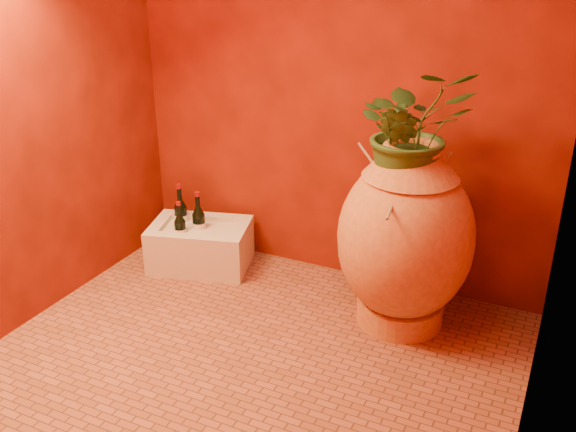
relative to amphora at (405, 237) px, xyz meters
The scene contains 12 objects.
floor 0.96m from the amphora, 132.02° to the right, with size 2.50×2.50×0.00m, color brown.
wall_back 1.01m from the amphora, 144.94° to the left, with size 2.50×0.02×2.50m, color #501104.
wall_left 2.05m from the amphora, 161.22° to the right, with size 0.02×2.00×2.50m, color #501104.
wall_right 1.20m from the amphora, 41.27° to the right, with size 0.02×2.00×2.50m, color #501104.
amphora is the anchor object (origin of this frame).
stone_basin 1.35m from the amphora, behind, with size 0.68×0.56×0.28m.
wine_bottle_a 1.41m from the amphora, behind, with size 0.07×0.07×0.30m.
wine_bottle_b 1.50m from the amphora, behind, with size 0.08×0.08×0.34m.
wine_bottle_c 1.33m from the amphora, behind, with size 0.08×0.08×0.34m.
wall_tap 0.45m from the amphora, 102.87° to the left, with size 0.07×0.14×0.15m.
plant_main 0.56m from the amphora, 121.75° to the left, with size 0.55×0.48×0.61m, color #284E1C.
plant_side 0.50m from the amphora, 131.90° to the right, with size 0.22×0.18×0.40m, color #284E1C.
Camera 1 is at (1.28, -2.30, 1.92)m, focal length 40.00 mm.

